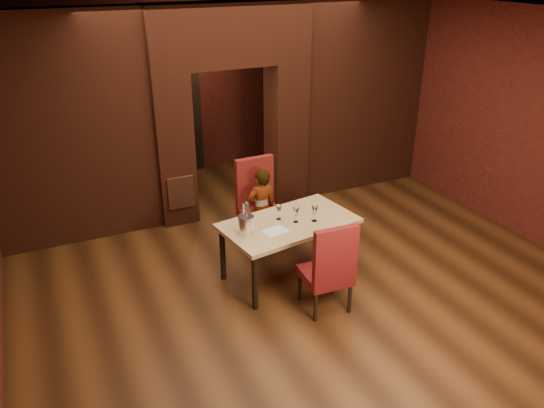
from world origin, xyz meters
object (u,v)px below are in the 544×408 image
at_px(chair_far, 262,204).
at_px(wine_glass_b, 296,215).
at_px(chair_near, 326,264).
at_px(person_seated, 261,209).
at_px(wine_bucket, 246,225).
at_px(wine_glass_c, 315,214).
at_px(water_bottle, 246,213).
at_px(dining_table, 288,249).
at_px(wine_glass_a, 279,212).
at_px(potted_plant, 321,217).

xyz_separation_m(chair_far, wine_glass_b, (0.04, -0.95, 0.25)).
relative_size(chair_near, person_seated, 0.97).
distance_m(chair_far, wine_bucket, 1.19).
distance_m(person_seated, wine_glass_b, 0.93).
height_order(wine_glass_c, wine_bucket, wine_bucket).
distance_m(person_seated, wine_bucket, 1.13).
relative_size(wine_glass_b, water_bottle, 0.60).
relative_size(chair_far, person_seated, 1.05).
xyz_separation_m(person_seated, wine_bucket, (-0.59, -0.91, 0.30)).
bearing_deg(chair_near, person_seated, -83.31).
xyz_separation_m(wine_glass_b, wine_glass_c, (0.22, -0.07, 0.00)).
bearing_deg(wine_glass_c, water_bottle, 163.21).
height_order(dining_table, wine_glass_b, wine_glass_b).
bearing_deg(wine_glass_b, wine_bucket, -178.04).
height_order(chair_far, wine_bucket, chair_far).
relative_size(chair_near, wine_glass_c, 5.58).
bearing_deg(person_seated, wine_glass_b, 90.72).
distance_m(person_seated, water_bottle, 0.94).
xyz_separation_m(dining_table, wine_glass_b, (0.07, -0.05, 0.49)).
height_order(dining_table, wine_glass_a, wine_glass_a).
distance_m(dining_table, wine_bucket, 0.79).
bearing_deg(person_seated, wine_glass_c, 103.11).
bearing_deg(wine_bucket, chair_far, 56.99).
bearing_deg(chair_near, wine_glass_c, -104.28).
relative_size(dining_table, wine_bucket, 7.13).
relative_size(water_bottle, potted_plant, 0.75).
height_order(chair_far, wine_glass_c, chair_far).
height_order(wine_bucket, potted_plant, wine_bucket).
height_order(dining_table, person_seated, person_seated).
bearing_deg(wine_glass_c, wine_glass_b, 162.13).
bearing_deg(potted_plant, chair_near, -118.49).
xyz_separation_m(dining_table, person_seated, (-0.01, 0.83, 0.20)).
bearing_deg(person_seated, chair_far, -124.61).
relative_size(dining_table, chair_far, 1.34).
xyz_separation_m(wine_bucket, potted_plant, (1.60, 0.97, -0.68)).
distance_m(person_seated, wine_glass_a, 0.78).
bearing_deg(wine_bucket, dining_table, 6.84).
distance_m(chair_near, wine_glass_a, 0.96).
distance_m(wine_bucket, potted_plant, 1.99).
relative_size(dining_table, person_seated, 1.41).
height_order(chair_far, person_seated, chair_far).
bearing_deg(water_bottle, person_seated, 54.19).
xyz_separation_m(dining_table, wine_glass_c, (0.29, -0.12, 0.49)).
height_order(wine_glass_a, wine_glass_b, wine_glass_b).
distance_m(wine_glass_a, potted_plant, 1.49).
height_order(chair_near, wine_glass_c, chair_near).
relative_size(chair_far, potted_plant, 2.88).
bearing_deg(water_bottle, wine_glass_a, -2.05).
bearing_deg(dining_table, wine_glass_b, -43.04).
height_order(wine_glass_c, potted_plant, wine_glass_c).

